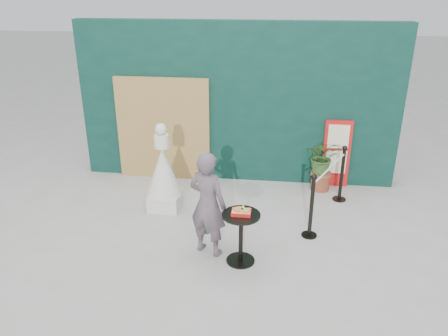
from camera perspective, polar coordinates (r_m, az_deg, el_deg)
ground at (r=6.10m, az=-1.45°, el=-13.14°), size 60.00×60.00×0.00m
back_wall at (r=8.32m, az=1.70°, el=8.41°), size 6.00×0.30×3.00m
bamboo_fence at (r=8.50m, az=-7.94°, el=5.02°), size 1.80×0.08×2.00m
woman at (r=6.07m, az=-2.14°, el=-4.73°), size 0.66×0.55×1.55m
menu_board at (r=8.43m, az=14.47°, el=1.80°), size 0.50×0.07×1.30m
statue at (r=7.39m, az=-7.89°, el=-0.92°), size 0.60×0.60×1.53m
cafe_table at (r=5.99m, az=2.23°, el=-8.14°), size 0.52×0.52×0.75m
food_basket at (r=5.85m, az=2.29°, el=-5.70°), size 0.26×0.19×0.11m
planter at (r=8.24m, az=12.69°, el=0.88°), size 0.58×0.50×0.98m
stanchion_barrier at (r=7.31m, az=13.41°, el=-2.76°), size 0.84×1.54×1.03m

